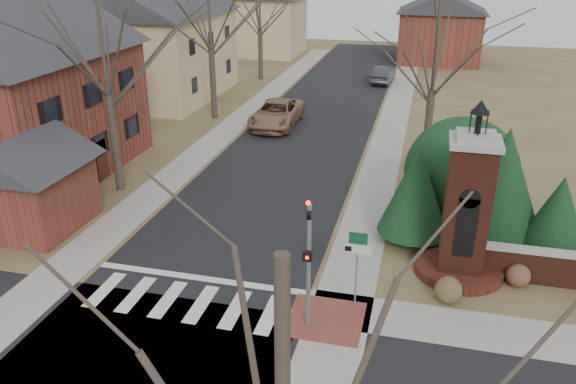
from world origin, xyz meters
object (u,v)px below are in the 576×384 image
(pickup_truck, at_px, (277,114))
(distant_car, at_px, (383,75))
(sign_post, at_px, (357,255))
(traffic_signal_pole, at_px, (309,254))
(brick_gate_monument, at_px, (465,220))

(pickup_truck, bearing_deg, distant_car, 68.50)
(sign_post, bearing_deg, traffic_signal_pole, -132.43)
(pickup_truck, bearing_deg, traffic_signal_pole, -72.80)
(traffic_signal_pole, relative_size, distant_car, 1.03)
(brick_gate_monument, relative_size, pickup_truck, 1.08)
(traffic_signal_pole, height_order, pickup_truck, traffic_signal_pole)
(pickup_truck, height_order, distant_car, pickup_truck)
(traffic_signal_pole, bearing_deg, brick_gate_monument, 43.24)
(pickup_truck, xyz_separation_m, distant_car, (5.71, 14.88, -0.11))
(pickup_truck, relative_size, distant_car, 1.37)
(brick_gate_monument, relative_size, distant_car, 1.48)
(brick_gate_monument, bearing_deg, distant_car, 100.19)
(sign_post, bearing_deg, distant_car, 93.67)
(sign_post, distance_m, distant_car, 34.25)
(brick_gate_monument, bearing_deg, sign_post, -138.58)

